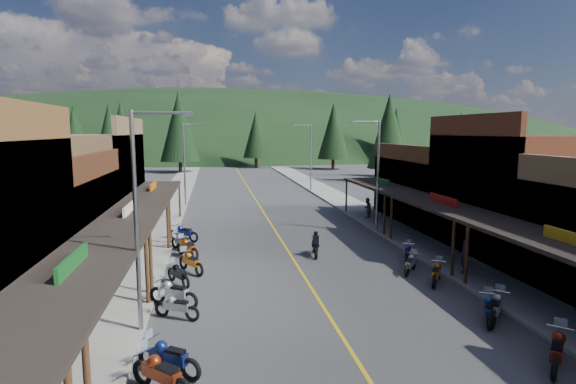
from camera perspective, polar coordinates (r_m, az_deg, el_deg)
name	(u,v)px	position (r m, az deg, el deg)	size (l,w,h in m)	color
ground	(301,272)	(23.68, 1.68, -10.12)	(220.00, 220.00, 0.00)	#38383A
centerline	(261,207)	(42.94, -3.51, -1.96)	(0.15, 90.00, 0.01)	gold
sidewalk_west	(167,209)	(42.92, -15.14, -2.13)	(3.40, 94.00, 0.15)	gray
sidewalk_east	(348,204)	(44.67, 7.67, -1.55)	(3.40, 94.00, 0.15)	gray
shop_west_2	(24,227)	(26.00, -30.48, -3.82)	(10.90, 9.00, 6.20)	#3F2111
shop_west_3	(78,184)	(34.89, -25.07, 0.87)	(10.90, 10.20, 8.20)	brown
shop_east_2	(523,194)	(30.18, 27.63, -0.26)	(10.90, 9.00, 8.20)	#562B19
shop_east_3	(441,190)	(38.30, 18.86, 0.26)	(10.90, 10.20, 6.20)	#4C2D16
streetlight_0	(140,212)	(16.54, -18.27, -2.44)	(2.16, 0.18, 8.00)	gray
streetlight_1	(186,160)	(44.25, -12.84, 3.96)	(2.16, 0.18, 8.00)	gray
streetlight_2	(376,171)	(32.28, 11.12, 2.64)	(2.16, 0.18, 8.00)	gray
streetlight_3	(310,155)	(53.39, 2.78, 4.78)	(2.16, 0.18, 8.00)	gray
ridge_hill	(226,152)	(157.32, -7.94, 5.10)	(310.00, 140.00, 60.00)	black
pine_0	(1,135)	(91.32, -32.67, 6.09)	(5.04, 5.04, 11.00)	black
pine_1	(110,131)	(94.15, -21.72, 7.24)	(5.88, 5.88, 12.50)	black
pine_2	(179,126)	(80.29, -13.66, 8.11)	(6.72, 6.72, 14.00)	black
pine_3	(256,135)	(88.49, -4.11, 7.28)	(5.04, 5.04, 11.00)	black
pine_4	(333,131)	(85.09, 5.79, 7.75)	(5.88, 5.88, 12.50)	black
pine_5	(390,127)	(101.63, 12.81, 8.03)	(6.72, 6.72, 14.00)	black
pine_6	(460,134)	(99.76, 20.98, 6.85)	(5.04, 5.04, 11.00)	black
pine_7	(75,131)	(101.90, -25.44, 7.04)	(5.88, 5.88, 12.50)	black
pine_8	(74,141)	(64.55, -25.49, 5.90)	(4.48, 4.48, 10.00)	black
pine_9	(396,136)	(72.86, 13.52, 6.90)	(4.93, 4.93, 10.80)	black
pine_10	(122,134)	(73.36, -20.36, 6.95)	(5.38, 5.38, 11.60)	black
pine_11	(389,131)	(64.85, 12.69, 7.54)	(5.82, 5.82, 12.40)	black
bike_west_3	(161,373)	(13.79, -15.80, -21.20)	(0.78, 2.35, 1.34)	maroon
bike_west_4	(169,356)	(14.67, -14.93, -19.44)	(0.74, 2.23, 1.27)	navy
bike_west_5	(177,306)	(18.48, -13.96, -13.84)	(0.64, 1.92, 1.10)	gray
bike_west_6	(173,292)	(19.66, -14.38, -12.17)	(0.77, 2.30, 1.31)	#A8A7AC
bike_west_7	(178,273)	(22.25, -13.76, -9.99)	(0.67, 2.01, 1.15)	black
bike_west_8	(191,261)	(23.87, -12.23, -8.58)	(0.73, 2.19, 1.25)	#AD5F0C
bike_west_9	(188,247)	(26.74, -12.64, -6.81)	(0.73, 2.20, 1.26)	#9E3E0B
bike_west_10	(182,241)	(28.26, -13.29, -6.08)	(0.70, 2.11, 1.21)	gray
bike_west_11	(184,232)	(30.54, -13.11, -4.97)	(0.75, 2.24, 1.28)	navy
bike_east_3	(557,348)	(16.77, 31.02, -16.65)	(0.77, 2.32, 1.33)	maroon
bike_east_4	(489,308)	(19.29, 24.13, -13.27)	(0.67, 2.02, 1.15)	navy
bike_east_5	(497,306)	(19.48, 24.99, -12.99)	(0.72, 2.15, 1.23)	gray
bike_east_6	(437,272)	(22.87, 18.35, -9.62)	(0.69, 2.08, 1.19)	#9E530B
bike_east_7	(411,263)	(24.16, 15.31, -8.64)	(0.66, 1.97, 1.13)	#9C9BA0
bike_east_8	(408,252)	(26.07, 14.96, -7.42)	(0.65, 1.96, 1.12)	navy
rider_on_bike	(315,246)	(26.45, 3.44, -6.81)	(0.94, 2.09, 1.54)	black
pedestrian_east_a	(464,257)	(24.34, 21.48, -7.68)	(0.63, 0.42, 1.73)	black
pedestrian_east_b	(367,208)	(37.52, 10.02, -1.98)	(0.81, 0.47, 1.66)	brown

